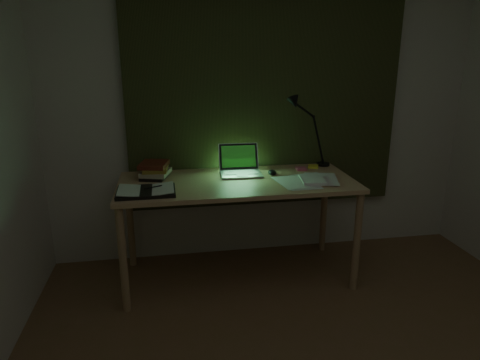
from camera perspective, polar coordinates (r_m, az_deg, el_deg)
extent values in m
cube|color=silver|center=(3.52, 3.28, 9.65)|extent=(3.50, 0.00, 2.50)
cube|color=#2C3319|center=(3.46, 3.49, 12.85)|extent=(2.20, 0.06, 2.00)
ellipsoid|color=black|center=(3.27, 4.31, 1.01)|extent=(0.07, 0.11, 0.04)
cube|color=#FEF935|center=(3.52, 9.73, 1.80)|extent=(0.10, 0.10, 0.02)
cube|color=#F05D81|center=(3.44, 8.14, 1.49)|extent=(0.08, 0.08, 0.02)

